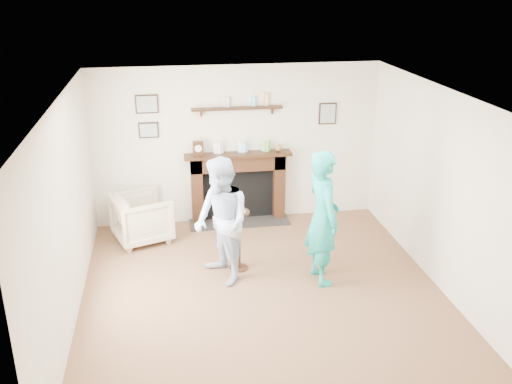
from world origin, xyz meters
TOP-DOWN VIEW (x-y plane):
  - ground at (0.00, 0.00)m, footprint 5.00×5.00m
  - room_shell at (-0.00, 0.69)m, footprint 4.54×5.02m
  - armchair at (-1.52, 1.90)m, footprint 1.00×0.99m
  - man at (-0.46, 0.52)m, footprint 0.88×0.98m
  - woman at (0.80, 0.32)m, footprint 0.50×0.69m
  - pedestal_table at (-0.22, 0.78)m, footprint 0.30×0.30m

SIDE VIEW (x-z plane):
  - ground at x=0.00m, z-range 0.00..0.00m
  - armchair at x=-1.52m, z-range -0.36..0.36m
  - man at x=-0.46m, z-range -0.83..0.83m
  - woman at x=0.80m, z-range -0.89..0.89m
  - pedestal_table at x=-0.22m, z-range 0.11..1.08m
  - room_shell at x=0.00m, z-range 0.36..2.88m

